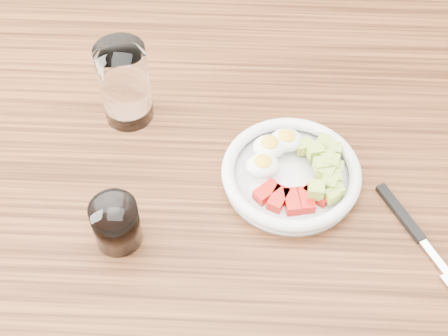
{
  "coord_description": "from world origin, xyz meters",
  "views": [
    {
      "loc": [
        0.01,
        -0.52,
        1.5
      ],
      "look_at": [
        -0.01,
        0.01,
        0.8
      ],
      "focal_mm": 50.0,
      "sensor_mm": 36.0,
      "label": 1
    }
  ],
  "objects": [
    {
      "name": "dining_table",
      "position": [
        0.0,
        0.0,
        0.67
      ],
      "size": [
        1.5,
        0.9,
        0.77
      ],
      "color": "brown",
      "rests_on": "ground"
    },
    {
      "name": "bowl",
      "position": [
        0.09,
        0.02,
        0.79
      ],
      "size": [
        0.2,
        0.2,
        0.05
      ],
      "color": "white",
      "rests_on": "dining_table"
    },
    {
      "name": "fork",
      "position": [
        0.25,
        -0.06,
        0.77
      ],
      "size": [
        0.11,
        0.19,
        0.01
      ],
      "color": "black",
      "rests_on": "dining_table"
    },
    {
      "name": "water_glass",
      "position": [
        -0.16,
        0.13,
        0.84
      ],
      "size": [
        0.08,
        0.08,
        0.13
      ],
      "primitive_type": "cylinder",
      "color": "white",
      "rests_on": "dining_table"
    },
    {
      "name": "coffee_glass",
      "position": [
        -0.15,
        -0.09,
        0.81
      ],
      "size": [
        0.06,
        0.06,
        0.07
      ],
      "color": "white",
      "rests_on": "dining_table"
    }
  ]
}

